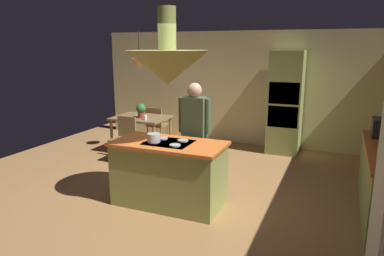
{
  "coord_description": "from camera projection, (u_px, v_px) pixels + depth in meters",
  "views": [
    {
      "loc": [
        2.15,
        -4.46,
        2.22
      ],
      "look_at": [
        0.1,
        0.4,
        1.0
      ],
      "focal_mm": 33.29,
      "sensor_mm": 36.0,
      "label": 1
    }
  ],
  "objects": [
    {
      "name": "ground",
      "position": [
        175.0,
        198.0,
        5.32
      ],
      "size": [
        8.16,
        8.16,
        0.0
      ],
      "primitive_type": "plane",
      "color": "#9E7042"
    },
    {
      "name": "wall_back",
      "position": [
        240.0,
        88.0,
        8.13
      ],
      "size": [
        6.8,
        0.1,
        2.55
      ],
      "primitive_type": "cube",
      "color": "beige",
      "rests_on": "ground"
    },
    {
      "name": "kitchen_island",
      "position": [
        169.0,
        173.0,
        5.04
      ],
      "size": [
        1.57,
        0.8,
        0.93
      ],
      "color": "#8C934C",
      "rests_on": "ground"
    },
    {
      "name": "oven_tower",
      "position": [
        285.0,
        103.0,
        7.39
      ],
      "size": [
        0.66,
        0.62,
        2.14
      ],
      "color": "#8C934C",
      "rests_on": "ground"
    },
    {
      "name": "dining_table",
      "position": [
        141.0,
        122.0,
        7.52
      ],
      "size": [
        1.13,
        0.85,
        0.76
      ],
      "color": "olive",
      "rests_on": "ground"
    },
    {
      "name": "person_at_island",
      "position": [
        194.0,
        129.0,
        5.48
      ],
      "size": [
        0.53,
        0.22,
        1.68
      ],
      "color": "tan",
      "rests_on": "ground"
    },
    {
      "name": "range_hood",
      "position": [
        167.0,
        65.0,
        4.7
      ],
      "size": [
        1.1,
        1.1,
        1.0
      ],
      "color": "#8C934C"
    },
    {
      "name": "pendant_light_over_table",
      "position": [
        139.0,
        64.0,
        7.25
      ],
      "size": [
        0.32,
        0.32,
        0.82
      ],
      "color": "#E0B266"
    },
    {
      "name": "chair_facing_island",
      "position": [
        124.0,
        136.0,
        6.97
      ],
      "size": [
        0.4,
        0.4,
        0.87
      ],
      "color": "olive",
      "rests_on": "ground"
    },
    {
      "name": "chair_by_back_wall",
      "position": [
        156.0,
        123.0,
        8.13
      ],
      "size": [
        0.4,
        0.4,
        0.87
      ],
      "rotation": [
        0.0,
        0.0,
        3.14
      ],
      "color": "olive",
      "rests_on": "ground"
    },
    {
      "name": "potted_plant_on_table",
      "position": [
        141.0,
        110.0,
        7.36
      ],
      "size": [
        0.2,
        0.2,
        0.3
      ],
      "color": "#99382D",
      "rests_on": "dining_table"
    },
    {
      "name": "cup_on_table",
      "position": [
        145.0,
        117.0,
        7.21
      ],
      "size": [
        0.07,
        0.07,
        0.09
      ],
      "primitive_type": "cylinder",
      "color": "white",
      "rests_on": "dining_table"
    },
    {
      "name": "cooking_pot_on_cooktop",
      "position": [
        154.0,
        138.0,
        4.86
      ],
      "size": [
        0.18,
        0.18,
        0.12
      ],
      "primitive_type": "cylinder",
      "color": "#B2B2B7",
      "rests_on": "kitchen_island"
    }
  ]
}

